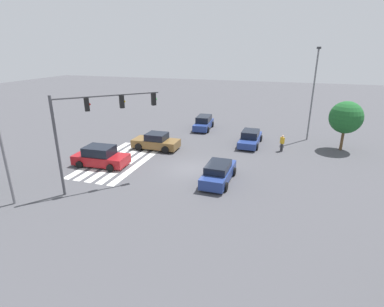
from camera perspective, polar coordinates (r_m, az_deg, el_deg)
ground_plane at (r=24.02m, az=0.00°, el=-3.03°), size 136.73×136.73×0.00m
crosswalk_markings at (r=26.59m, az=-13.45°, el=-1.29°), size 9.39×4.40×0.01m
traffic_signal_mast at (r=20.42m, az=-18.22°, el=6.29°), size 4.98×4.98×6.56m
car_0 at (r=25.69m, az=-17.01°, el=-0.59°), size 2.40×4.53×1.64m
car_1 at (r=28.83m, az=-6.84°, el=2.24°), size 2.21×4.39×1.56m
car_2 at (r=21.76m, az=5.06°, el=-3.63°), size 4.54×2.03×1.45m
car_3 at (r=30.49m, az=11.03°, el=2.88°), size 4.93×2.10×1.46m
car_4 at (r=35.77m, az=2.22°, el=5.84°), size 4.46×2.10×1.57m
pedestrian at (r=29.16m, az=16.79°, el=2.03°), size 0.41×0.41×1.56m
street_light_pole_b at (r=32.94m, az=22.16°, el=11.61°), size 0.80×0.36×9.29m
tree_corner_c at (r=31.13m, az=27.27°, el=6.13°), size 2.97×2.97×4.64m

